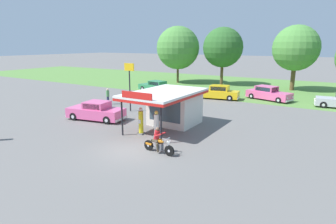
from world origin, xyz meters
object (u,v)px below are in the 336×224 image
gas_pump_offside (156,125)px  motorcycle_with_rider (158,142)px  parked_car_back_row_right (156,87)px  roadside_pole_sign (130,79)px  gas_pump_nearside (141,122)px  parked_car_back_row_centre_right (216,93)px  featured_classic_sedan (96,111)px  parked_car_back_row_centre (268,94)px  bystander_chatting_near_pumps (108,96)px

gas_pump_offside → motorcycle_with_rider: gas_pump_offside is taller
parked_car_back_row_right → roadside_pole_sign: (4.30, -10.90, 2.47)m
gas_pump_nearside → parked_car_back_row_centre_right: (-0.58, 15.58, -0.18)m
featured_classic_sedan → roadside_pole_sign: (0.48, 4.01, 2.43)m
parked_car_back_row_right → parked_car_back_row_centre: parked_car_back_row_centre is taller
parked_car_back_row_centre → gas_pump_nearside: bearing=-105.0°
gas_pump_offside → roadside_pole_sign: size_ratio=0.41×
parked_car_back_row_centre_right → parked_car_back_row_centre: size_ratio=1.04×
gas_pump_nearside → bystander_chatting_near_pumps: 11.25m
parked_car_back_row_centre_right → motorcycle_with_rider: bearing=-78.5°
motorcycle_with_rider → parked_car_back_row_centre: bearing=85.1°
featured_classic_sedan → parked_car_back_row_right: size_ratio=0.92×
parked_car_back_row_centre → bystander_chatting_near_pumps: bystander_chatting_near_pumps is taller
parked_car_back_row_centre → bystander_chatting_near_pumps: 18.27m
gas_pump_nearside → featured_classic_sedan: gas_pump_nearside is taller
gas_pump_offside → bystander_chatting_near_pumps: 12.37m
gas_pump_offside → motorcycle_with_rider: (1.72, -2.37, -0.21)m
parked_car_back_row_centre_right → gas_pump_nearside: bearing=-87.9°
motorcycle_with_rider → featured_classic_sedan: size_ratio=0.42×
parked_car_back_row_centre → featured_classic_sedan: bearing=-121.9°
parked_car_back_row_right → roadside_pole_sign: bearing=-68.5°
featured_classic_sedan → parked_car_back_row_centre_right: (5.10, 14.39, 0.00)m
parked_car_back_row_centre_right → roadside_pole_sign: size_ratio=1.25×
parked_car_back_row_right → gas_pump_nearside: bearing=-59.5°
gas_pump_nearside → roadside_pole_sign: roadside_pole_sign is taller
motorcycle_with_rider → gas_pump_offside: bearing=126.0°
parked_car_back_row_right → roadside_pole_sign: roadside_pole_sign is taller
featured_classic_sedan → parked_car_back_row_centre_right: parked_car_back_row_centre_right is taller
featured_classic_sedan → gas_pump_offside: bearing=-9.7°
parked_car_back_row_centre_right → bystander_chatting_near_pumps: bystander_chatting_near_pumps is taller
motorcycle_with_rider → roadside_pole_sign: (-8.26, 7.58, 2.49)m
parked_car_back_row_centre_right → parked_car_back_row_right: size_ratio=0.99×
motorcycle_with_rider → parked_car_back_row_right: size_ratio=0.38×
gas_pump_nearside → parked_car_back_row_right: gas_pump_nearside is taller
motorcycle_with_rider → parked_car_back_row_centre: 20.50m
gas_pump_offside → parked_car_back_row_right: (-10.84, 16.10, -0.20)m
bystander_chatting_near_pumps → parked_car_back_row_centre: bearing=39.6°
roadside_pole_sign → bystander_chatting_near_pumps: bearing=163.6°
parked_car_back_row_centre_right → roadside_pole_sign: (-4.63, -10.37, 2.42)m
featured_classic_sedan → gas_pump_nearside: bearing=-11.9°
gas_pump_nearside → parked_car_back_row_centre: gas_pump_nearside is taller
gas_pump_offside → featured_classic_sedan: gas_pump_offside is taller
motorcycle_with_rider → bystander_chatting_near_pumps: 15.11m
gas_pump_nearside → gas_pump_offside: gas_pump_nearside is taller
featured_classic_sedan → parked_car_back_row_centre: 19.86m
featured_classic_sedan → parked_car_back_row_centre_right: size_ratio=0.93×
gas_pump_offside → parked_car_back_row_right: gas_pump_offside is taller
gas_pump_nearside → parked_car_back_row_centre_right: gas_pump_nearside is taller
gas_pump_offside → bystander_chatting_near_pumps: bearing=148.9°
featured_classic_sedan → parked_car_back_row_centre: parked_car_back_row_centre is taller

